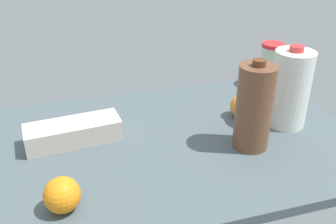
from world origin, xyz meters
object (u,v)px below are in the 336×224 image
object	(u,v)px
milk_jug	(290,89)
lime_near_front	(292,103)
chocolate_milk_jug	(254,107)
orange_far_back	(242,106)
orange_beside_bowl	(62,195)
egg_carton	(73,132)
tumbler_cup	(271,65)

from	to	relation	value
milk_jug	lime_near_front	size ratio (longest dim) A/B	5.31
chocolate_milk_jug	orange_far_back	distance (cm)	20.19
chocolate_milk_jug	orange_beside_bowl	size ratio (longest dim) A/B	3.16
orange_beside_bowl	lime_near_front	distance (cm)	87.28
egg_carton	orange_beside_bowl	world-z (taller)	orange_beside_bowl
tumbler_cup	lime_near_front	world-z (taller)	tumbler_cup
lime_near_front	milk_jug	bearing A→B (deg)	-133.88
chocolate_milk_jug	lime_near_front	world-z (taller)	chocolate_milk_jug
chocolate_milk_jug	lime_near_front	xyz separation A→B (cm)	(25.91, 17.37, -10.52)
chocolate_milk_jug	egg_carton	size ratio (longest dim) A/B	0.96
chocolate_milk_jug	lime_near_front	distance (cm)	32.92
tumbler_cup	orange_far_back	bearing A→B (deg)	-136.68
chocolate_milk_jug	tumbler_cup	world-z (taller)	chocolate_milk_jug
orange_far_back	tumbler_cup	bearing A→B (deg)	43.32
egg_carton	orange_far_back	xyz separation A→B (cm)	(57.13, -0.36, 0.91)
orange_beside_bowl	lime_near_front	bearing A→B (deg)	20.24
chocolate_milk_jug	tumbler_cup	distance (cm)	48.71
egg_carton	orange_far_back	world-z (taller)	orange_far_back
chocolate_milk_jug	orange_far_back	bearing A→B (deg)	71.55
egg_carton	lime_near_front	distance (cm)	77.29
tumbler_cup	chocolate_milk_jug	bearing A→B (deg)	-126.49
orange_far_back	lime_near_front	distance (cm)	20.23
orange_far_back	lime_near_front	size ratio (longest dim) A/B	1.65
milk_jug	lime_near_front	xyz separation A→B (cm)	(8.15, 8.48, -10.30)
tumbler_cup	milk_jug	xyz separation A→B (cm)	(-11.11, -30.13, 3.84)
orange_beside_bowl	milk_jug	bearing A→B (deg)	16.41
tumbler_cup	orange_beside_bowl	world-z (taller)	tumbler_cup
egg_carton	milk_jug	distance (cm)	70.33
chocolate_milk_jug	egg_carton	distance (cm)	55.18
orange_beside_bowl	lime_near_front	xyz separation A→B (cm)	(81.87, 30.19, -1.82)
chocolate_milk_jug	orange_beside_bowl	bearing A→B (deg)	-167.10
egg_carton	orange_beside_bowl	bearing A→B (deg)	-104.01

